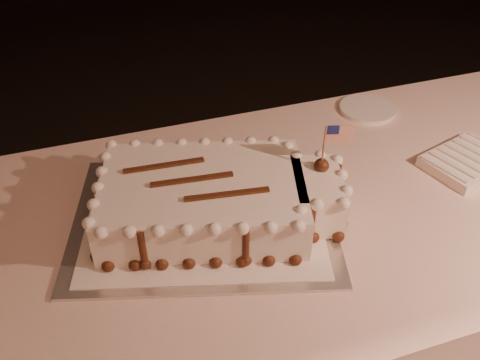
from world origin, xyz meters
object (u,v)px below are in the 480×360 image
object	(u,v)px
sheet_cake	(217,199)
napkin_stack	(467,162)
side_plate	(367,109)
banquet_table	(288,312)
cake_board	(204,219)

from	to	relation	value
sheet_cake	napkin_stack	size ratio (longest dim) A/B	2.40
napkin_stack	side_plate	size ratio (longest dim) A/B	1.48
banquet_table	sheet_cake	size ratio (longest dim) A/B	4.43
napkin_stack	side_plate	bearing A→B (deg)	108.09
banquet_table	napkin_stack	world-z (taller)	napkin_stack
sheet_cake	cake_board	bearing A→B (deg)	164.52
napkin_stack	side_plate	xyz separation A→B (m)	(-0.10, 0.30, -0.01)
cake_board	napkin_stack	xyz separation A→B (m)	(0.64, -0.02, 0.01)
side_plate	sheet_cake	bearing A→B (deg)	-150.54
banquet_table	cake_board	xyz separation A→B (m)	(-0.21, 0.02, 0.38)
cake_board	napkin_stack	world-z (taller)	napkin_stack
napkin_stack	side_plate	world-z (taller)	napkin_stack
cake_board	side_plate	distance (m)	0.62
banquet_table	sheet_cake	bearing A→B (deg)	176.56
cake_board	napkin_stack	distance (m)	0.64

